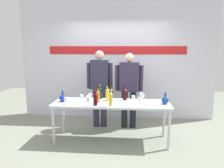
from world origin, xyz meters
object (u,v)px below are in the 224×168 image
(wine_bottle_6, at_px, (111,99))
(wine_glass_left_1, at_px, (82,97))
(wine_bottle_1, at_px, (107,94))
(wine_glass_left_0, at_px, (88,99))
(wine_glass_right_3, at_px, (141,94))
(wine_glass_left_4, at_px, (88,98))
(decanter_blue_right, at_px, (165,100))
(presenter_right, at_px, (129,86))
(wine_bottle_0, at_px, (100,93))
(wine_glass_left_2, at_px, (66,99))
(wine_bottle_2, at_px, (111,94))
(wine_glass_right_0, at_px, (133,98))
(wine_bottle_4, at_px, (98,96))
(display_table, at_px, (111,106))
(wine_bottle_5, at_px, (95,99))
(wine_glass_right_2, at_px, (139,99))
(presenter_left, at_px, (100,84))
(wine_glass_right_1, at_px, (143,97))
(decanter_blue_left, at_px, (63,98))
(wine_glass_left_3, at_px, (90,96))
(wine_bottle_3, at_px, (125,94))

(wine_bottle_6, distance_m, wine_glass_left_1, 0.61)
(wine_bottle_1, distance_m, wine_glass_left_0, 0.48)
(wine_glass_right_3, bearing_deg, wine_glass_left_4, -159.88)
(wine_bottle_1, relative_size, wine_glass_left_0, 1.98)
(decanter_blue_right, distance_m, presenter_right, 1.03)
(wine_bottle_0, xyz_separation_m, wine_glass_left_2, (-0.57, -0.48, -0.03))
(wine_bottle_2, distance_m, wine_glass_right_0, 0.48)
(wine_bottle_4, bearing_deg, wine_glass_right_0, -1.00)
(wine_bottle_6, relative_size, wine_glass_right_0, 2.08)
(display_table, bearing_deg, wine_bottle_5, -139.54)
(wine_glass_left_4, distance_m, wine_glass_right_2, 0.96)
(wine_glass_right_2, bearing_deg, wine_bottle_5, -176.94)
(display_table, xyz_separation_m, presenter_left, (-0.33, 0.74, 0.28))
(wine_bottle_6, bearing_deg, wine_glass_left_4, 163.31)
(wine_glass_right_0, relative_size, wine_glass_right_1, 0.98)
(wine_glass_right_0, xyz_separation_m, wine_glass_right_2, (0.11, -0.16, 0.02))
(wine_bottle_5, bearing_deg, wine_glass_left_0, -172.20)
(decanter_blue_left, bearing_deg, wine_glass_left_2, -57.60)
(wine_bottle_1, xyz_separation_m, wine_bottle_5, (-0.18, -0.34, -0.01))
(wine_glass_left_0, bearing_deg, presenter_left, 85.66)
(wine_bottle_2, distance_m, wine_glass_left_3, 0.42)
(wine_bottle_1, relative_size, wine_glass_right_3, 2.15)
(wine_bottle_1, xyz_separation_m, wine_glass_left_4, (-0.34, -0.21, -0.02))
(wine_glass_left_0, bearing_deg, wine_glass_left_2, 175.86)
(presenter_left, relative_size, wine_bottle_5, 6.20)
(wine_bottle_0, relative_size, wine_bottle_5, 1.03)
(wine_bottle_3, bearing_deg, presenter_right, 81.57)
(wine_bottle_3, height_order, wine_bottle_6, wine_bottle_6)
(wine_bottle_0, distance_m, wine_glass_right_0, 0.73)
(decanter_blue_right, relative_size, wine_bottle_0, 0.76)
(wine_bottle_3, distance_m, wine_bottle_6, 0.52)
(display_table, height_order, wine_glass_left_2, wine_glass_left_2)
(wine_bottle_2, distance_m, wine_bottle_5, 0.48)
(wine_bottle_3, xyz_separation_m, wine_bottle_4, (-0.51, -0.23, -0.00))
(wine_bottle_6, xyz_separation_m, wine_glass_right_2, (0.52, 0.05, -0.02))
(decanter_blue_right, relative_size, wine_glass_left_3, 1.37)
(wine_glass_left_0, relative_size, wine_glass_left_1, 1.07)
(presenter_left, xyz_separation_m, wine_bottle_3, (0.59, -0.52, -0.10))
(wine_bottle_1, relative_size, wine_bottle_5, 1.13)
(wine_bottle_1, distance_m, wine_bottle_6, 0.36)
(wine_bottle_1, height_order, wine_glass_left_0, wine_bottle_1)
(wine_glass_right_1, height_order, wine_glass_right_3, wine_glass_right_1)
(wine_bottle_1, distance_m, wine_glass_right_1, 0.69)
(wine_bottle_2, height_order, wine_glass_left_3, wine_bottle_2)
(wine_glass_left_2, relative_size, wine_glass_right_1, 0.91)
(wine_bottle_6, bearing_deg, presenter_left, 109.30)
(wine_glass_left_3, xyz_separation_m, wine_glass_right_0, (0.84, -0.07, -0.01))
(wine_bottle_2, height_order, wine_glass_left_4, wine_bottle_2)
(wine_bottle_6, bearing_deg, wine_bottle_0, 117.55)
(wine_glass_left_2, bearing_deg, decanter_blue_right, 6.09)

